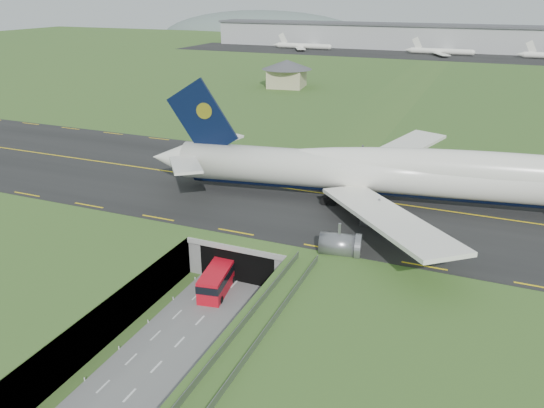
% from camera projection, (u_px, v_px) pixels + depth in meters
% --- Properties ---
extents(ground, '(900.00, 900.00, 0.00)m').
position_uv_depth(ground, '(211.00, 310.00, 71.93)').
color(ground, '#315823').
rests_on(ground, ground).
extents(airfield_deck, '(800.00, 800.00, 6.00)m').
position_uv_depth(airfield_deck, '(210.00, 291.00, 70.81)').
color(airfield_deck, gray).
rests_on(airfield_deck, ground).
extents(trench_road, '(12.00, 75.00, 0.20)m').
position_uv_depth(trench_road, '(182.00, 340.00, 65.47)').
color(trench_road, slate).
rests_on(trench_road, ground).
extents(taxiway, '(800.00, 44.00, 0.18)m').
position_uv_depth(taxiway, '(296.00, 190.00, 97.92)').
color(taxiway, black).
rests_on(taxiway, airfield_deck).
extents(tunnel_portal, '(17.00, 22.30, 6.00)m').
position_uv_depth(tunnel_portal, '(260.00, 239.00, 85.00)').
color(tunnel_portal, gray).
rests_on(tunnel_portal, ground).
extents(guideway, '(3.00, 53.00, 7.05)m').
position_uv_depth(guideway, '(214.00, 392.00, 49.65)').
color(guideway, '#A8A8A3').
rests_on(guideway, ground).
extents(jumbo_jet, '(99.48, 62.53, 20.95)m').
position_uv_depth(jumbo_jet, '(422.00, 175.00, 88.83)').
color(jumbo_jet, white).
rests_on(jumbo_jet, ground).
extents(shuttle_tram, '(4.63, 9.02, 3.48)m').
position_uv_depth(shuttle_tram, '(217.00, 280.00, 75.53)').
color(shuttle_tram, red).
rests_on(shuttle_tram, ground).
extents(service_building, '(21.30, 21.30, 10.33)m').
position_uv_depth(service_building, '(287.00, 71.00, 200.69)').
color(service_building, '#BAB186').
rests_on(service_building, ground).
extents(cargo_terminal, '(320.00, 67.00, 15.60)m').
position_uv_depth(cargo_terminal, '(447.00, 38.00, 323.18)').
color(cargo_terminal, '#B2B2B2').
rests_on(cargo_terminal, ground).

